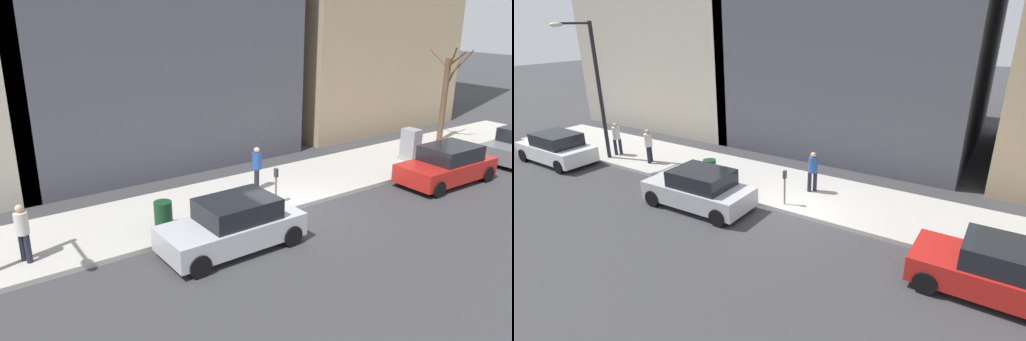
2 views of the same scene
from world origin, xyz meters
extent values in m
plane|color=#38383A|center=(0.00, 0.00, 0.00)|extent=(120.00, 120.00, 0.00)
cube|color=#B2AFA8|center=(2.00, 0.00, 0.07)|extent=(4.00, 36.00, 0.15)
cube|color=red|center=(-1.19, -6.78, 0.57)|extent=(1.84, 4.22, 0.70)
cube|color=black|center=(-1.19, -6.98, 1.22)|extent=(1.62, 2.22, 0.60)
cylinder|color=black|center=(-2.02, -5.23, 0.32)|extent=(0.23, 0.64, 0.64)
cylinder|color=black|center=(-0.32, -5.24, 0.32)|extent=(0.23, 0.64, 0.64)
cube|color=#B7B7BC|center=(-1.19, 3.20, 0.57)|extent=(1.87, 4.23, 0.70)
cube|color=black|center=(-1.18, 3.00, 1.22)|extent=(1.63, 2.23, 0.60)
cylinder|color=black|center=(-2.06, 4.73, 0.32)|extent=(0.23, 0.64, 0.64)
cylinder|color=black|center=(-0.36, 4.76, 0.32)|extent=(0.23, 0.64, 0.64)
cylinder|color=black|center=(-2.01, 1.63, 0.32)|extent=(0.23, 0.64, 0.64)
cylinder|color=black|center=(-0.31, 1.66, 0.32)|extent=(0.23, 0.64, 0.64)
cube|color=white|center=(-1.02, 12.60, 0.57)|extent=(1.87, 4.23, 0.70)
cube|color=black|center=(-1.02, 12.40, 1.22)|extent=(1.64, 2.23, 0.60)
cylinder|color=black|center=(-1.84, 14.16, 0.32)|extent=(0.23, 0.64, 0.64)
cylinder|color=black|center=(-0.14, 14.14, 0.32)|extent=(0.23, 0.64, 0.64)
cylinder|color=black|center=(-1.89, 11.06, 0.32)|extent=(0.23, 0.64, 0.64)
cylinder|color=black|center=(-0.19, 11.04, 0.32)|extent=(0.23, 0.64, 0.64)
cylinder|color=slate|center=(0.45, 0.39, 0.68)|extent=(0.07, 0.07, 1.05)
cube|color=#2D333D|center=(0.45, 0.39, 1.35)|extent=(0.14, 0.10, 0.30)
cylinder|color=black|center=(0.55, 10.69, 3.40)|extent=(0.18, 0.18, 6.50)
cylinder|color=black|center=(-0.25, 10.69, 6.55)|extent=(1.60, 0.10, 0.10)
ellipsoid|color=beige|center=(-1.05, 10.69, 6.50)|extent=(0.56, 0.32, 0.20)
cylinder|color=#14381E|center=(0.90, 4.38, 0.60)|extent=(0.56, 0.56, 0.90)
cylinder|color=#1E1E2D|center=(2.20, -0.03, 0.56)|extent=(0.16, 0.16, 0.82)
cylinder|color=#1E1E2D|center=(2.02, 0.13, 0.56)|extent=(0.16, 0.16, 0.82)
cylinder|color=#23478C|center=(2.11, 0.05, 1.28)|extent=(0.36, 0.36, 0.62)
sphere|color=tan|center=(2.11, 0.05, 1.70)|extent=(0.22, 0.22, 0.22)
cylinder|color=#1E1E2D|center=(0.99, 8.28, 0.56)|extent=(0.16, 0.16, 0.82)
cylinder|color=#1E1E2D|center=(1.21, 8.38, 0.56)|extent=(0.16, 0.16, 0.82)
cylinder|color=silver|center=(1.10, 8.33, 1.28)|extent=(0.36, 0.36, 0.62)
sphere|color=tan|center=(1.10, 8.33, 1.70)|extent=(0.22, 0.22, 0.22)
cylinder|color=#1E1E2D|center=(1.21, 10.60, 0.56)|extent=(0.16, 0.16, 0.82)
cylinder|color=#1E1E2D|center=(1.00, 10.72, 0.56)|extent=(0.16, 0.16, 0.82)
cylinder|color=silver|center=(1.10, 10.66, 1.28)|extent=(0.36, 0.36, 0.62)
sphere|color=tan|center=(1.10, 10.66, 1.70)|extent=(0.22, 0.22, 0.22)
camera|label=1|loc=(-12.38, 10.04, 6.79)|focal=35.00mm
camera|label=2|loc=(-11.49, -6.34, 6.71)|focal=28.00mm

